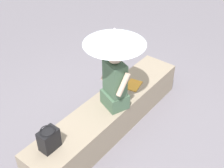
{
  "coord_description": "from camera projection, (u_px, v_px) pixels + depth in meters",
  "views": [
    {
      "loc": [
        -2.54,
        -2.04,
        3.27
      ],
      "look_at": [
        0.01,
        -0.04,
        0.84
      ],
      "focal_mm": 48.37,
      "sensor_mm": 36.0,
      "label": 1
    }
  ],
  "objects": [
    {
      "name": "person_seated",
      "position": [
        115.0,
        83.0,
        4.01
      ],
      "size": [
        0.38,
        0.51,
        0.9
      ],
      "color": "#47664C",
      "rests_on": "stone_bench"
    },
    {
      "name": "handbag_black",
      "position": [
        49.0,
        139.0,
        3.52
      ],
      "size": [
        0.24,
        0.18,
        0.3
      ],
      "color": "black",
      "rests_on": "stone_bench"
    },
    {
      "name": "ground_plane",
      "position": [
        109.0,
        128.0,
        4.57
      ],
      "size": [
        14.0,
        14.0,
        0.0
      ],
      "primitive_type": "plane",
      "color": "slate"
    },
    {
      "name": "stone_bench",
      "position": [
        109.0,
        116.0,
        4.42
      ],
      "size": [
        2.85,
        0.56,
        0.49
      ],
      "primitive_type": "cube",
      "color": "gray",
      "rests_on": "ground"
    },
    {
      "name": "parasol",
      "position": [
        115.0,
        37.0,
        3.73
      ],
      "size": [
        0.81,
        0.81,
        1.13
      ],
      "color": "#B7B7BC",
      "rests_on": "stone_bench"
    },
    {
      "name": "magazine",
      "position": [
        133.0,
        85.0,
        4.6
      ],
      "size": [
        0.31,
        0.25,
        0.01
      ],
      "primitive_type": "cube",
      "rotation": [
        0.0,
        0.0,
        0.2
      ],
      "color": "gold",
      "rests_on": "stone_bench"
    }
  ]
}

